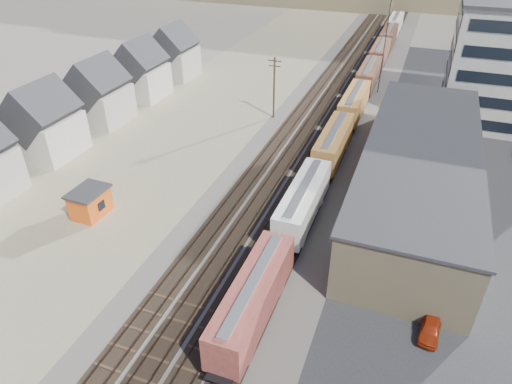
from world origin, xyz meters
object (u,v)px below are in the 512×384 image
(parked_car_red, at_px, (430,328))
(parked_car_blue, at_px, (465,105))
(freight_train, at_px, (362,88))
(maintenance_shed, at_px, (90,202))
(utility_pole_north, at_px, (274,87))

(parked_car_red, height_order, parked_car_blue, parked_car_blue)
(freight_train, relative_size, parked_car_blue, 21.55)
(freight_train, relative_size, parked_car_red, 29.88)
(freight_train, xyz_separation_m, maintenance_shed, (-22.78, -44.92, -1.14))
(freight_train, bearing_deg, parked_car_red, -74.10)
(freight_train, bearing_deg, utility_pole_north, -136.93)
(freight_train, xyz_separation_m, utility_pole_north, (-12.30, -11.50, 2.50))
(freight_train, relative_size, maintenance_shed, 26.53)
(freight_train, distance_m, utility_pole_north, 17.02)
(utility_pole_north, distance_m, parked_car_blue, 33.32)
(parked_car_blue, bearing_deg, parked_car_red, -117.58)
(utility_pole_north, bearing_deg, maintenance_shed, -107.41)
(utility_pole_north, height_order, maintenance_shed, utility_pole_north)
(utility_pole_north, xyz_separation_m, maintenance_shed, (-10.48, -33.42, -3.64))
(freight_train, relative_size, utility_pole_north, 11.97)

